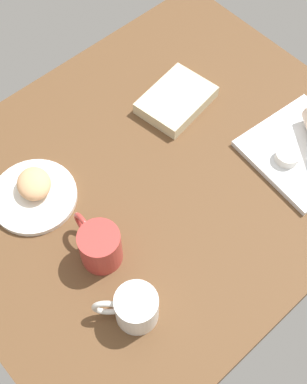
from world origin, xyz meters
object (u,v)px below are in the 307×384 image
square_plate (304,151)px  coffee_mug (99,246)px  second_mug (135,308)px  scone_pastry (34,184)px  round_plate (34,196)px  book_stack (176,100)px  sauce_cup (287,156)px

square_plate → coffee_mug: 57.24cm
second_mug → scone_pastry: bearing=-93.2°
square_plate → coffee_mug: coffee_mug is taller
scone_pastry → square_plate: (-56.77, 35.90, -2.91)cm
round_plate → coffee_mug: (-2.52, 22.33, 4.46)cm
scone_pastry → round_plate: bearing=36.2°
coffee_mug → book_stack: bearing=-154.2°
round_plate → book_stack: size_ratio=0.98×
sauce_cup → coffee_mug: coffee_mug is taller
round_plate → second_mug: size_ratio=1.74×
square_plate → scone_pastry: bearing=-32.3°
square_plate → round_plate: bearing=-30.9°
coffee_mug → square_plate: bearing=167.3°
coffee_mug → second_mug: bearing=78.1°
sauce_cup → coffee_mug: bearing=-12.8°
square_plate → book_stack: bearing=-68.5°
square_plate → book_stack: book_stack is taller
coffee_mug → scone_pastry: bearing=-87.3°
round_plate → sauce_cup: 62.42cm
square_plate → coffee_mug: bearing=-12.7°
sauce_cup → second_mug: bearing=4.5°
book_stack → square_plate: bearing=111.5°
sauce_cup → coffee_mug: size_ratio=0.40×
scone_pastry → square_plate: 67.23cm
scone_pastry → sauce_cup: scone_pastry is taller
round_plate → scone_pastry: (-1.43, -1.05, 3.01)cm
second_mug → round_plate: bearing=-91.1°
round_plate → coffee_mug: bearing=96.4°
square_plate → second_mug: (58.94, 2.99, 3.75)cm
round_plate → square_plate: (-58.20, 34.85, 0.10)cm
round_plate → second_mug: bearing=88.9°
sauce_cup → book_stack: 32.82cm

